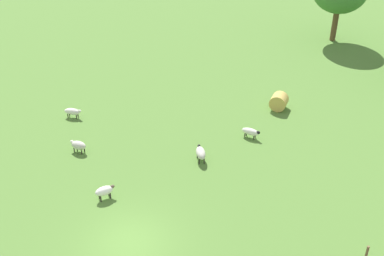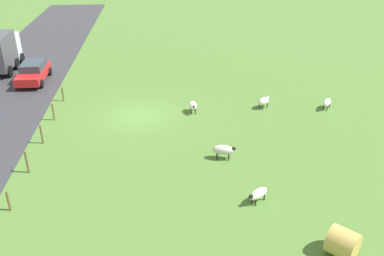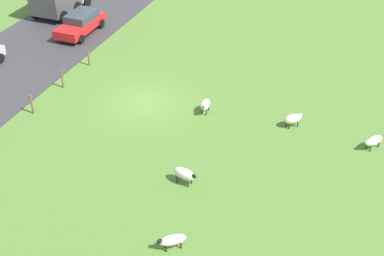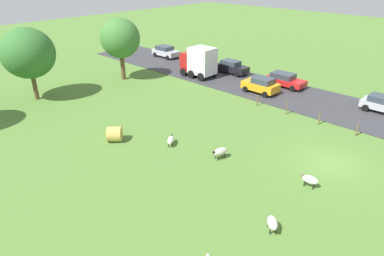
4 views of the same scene
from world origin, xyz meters
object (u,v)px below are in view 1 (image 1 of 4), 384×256
sheep_4 (73,112)px  sheep_0 (78,145)px  sheep_1 (201,153)px  sheep_2 (105,191)px  hay_bale_0 (279,101)px  sheep_3 (251,132)px

sheep_4 → sheep_0: bearing=-6.5°
sheep_1 → sheep_2: (1.18, -6.25, -0.03)m
sheep_4 → hay_bale_0: hay_bale_0 is taller
sheep_4 → hay_bale_0: (4.58, 13.87, 0.13)m
sheep_2 → sheep_3: size_ratio=0.96×
sheep_0 → sheep_3: sheep_0 is taller
sheep_3 → hay_bale_0: hay_bale_0 is taller
sheep_1 → sheep_4: bearing=-143.2°
sheep_0 → sheep_2: (5.01, 0.38, 0.03)m
sheep_0 → sheep_4: bearing=173.5°
sheep_2 → sheep_3: sheep_2 is taller
sheep_1 → sheep_0: bearing=-120.0°
sheep_0 → sheep_1: (3.83, 6.63, 0.06)m
sheep_2 → sheep_4: sheep_2 is taller
sheep_2 → hay_bale_0: size_ratio=0.95×
sheep_1 → sheep_3: sheep_1 is taller
sheep_4 → sheep_3: bearing=54.9°
sheep_1 → sheep_3: bearing=104.7°
sheep_2 → hay_bale_0: bearing=108.9°
sheep_1 → hay_bale_0: hay_bale_0 is taller
sheep_3 → sheep_4: 12.41m
sheep_1 → sheep_4: sheep_1 is taller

